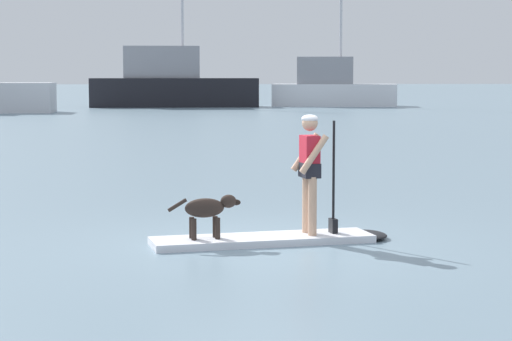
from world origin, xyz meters
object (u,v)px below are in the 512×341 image
(dog, at_px, (208,209))
(paddleboard, at_px, (278,239))
(moored_boat_port, at_px, (332,87))
(person_paddler, at_px, (311,165))
(moored_boat_center, at_px, (171,84))

(dog, bearing_deg, paddleboard, 10.09)
(paddleboard, distance_m, moored_boat_port, 55.69)
(paddleboard, bearing_deg, person_paddler, 10.09)
(moored_boat_center, xyz_separation_m, moored_boat_port, (11.43, 0.68, -0.25))
(paddleboard, relative_size, dog, 3.40)
(person_paddler, distance_m, moored_boat_center, 54.09)
(paddleboard, height_order, moored_boat_port, moored_boat_port)
(moored_boat_port, bearing_deg, person_paddler, -99.71)
(moored_boat_center, bearing_deg, paddleboard, -88.30)
(person_paddler, xyz_separation_m, moored_boat_port, (9.36, 54.72, 0.29))
(dog, bearing_deg, moored_boat_center, 90.68)
(person_paddler, distance_m, dog, 1.55)
(person_paddler, xyz_separation_m, moored_boat_center, (-2.07, 54.05, 0.54))
(person_paddler, bearing_deg, moored_boat_center, 92.19)
(moored_boat_center, bearing_deg, dog, -89.32)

